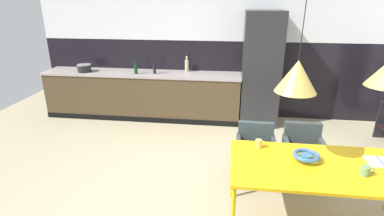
% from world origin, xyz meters
% --- Properties ---
extents(ground_plane, '(9.22, 9.22, 0.00)m').
position_xyz_m(ground_plane, '(0.00, 0.00, 0.00)').
color(ground_plane, tan).
extents(back_wall_splashback_dark, '(7.10, 0.12, 1.48)m').
position_xyz_m(back_wall_splashback_dark, '(0.00, 2.94, 0.74)').
color(back_wall_splashback_dark, black).
rests_on(back_wall_splashback_dark, ground).
extents(kitchen_counter, '(3.80, 0.63, 0.90)m').
position_xyz_m(kitchen_counter, '(-1.51, 2.58, 0.45)').
color(kitchen_counter, '#443521').
rests_on(kitchen_counter, ground).
extents(refrigerator_column, '(0.67, 0.60, 2.05)m').
position_xyz_m(refrigerator_column, '(0.73, 2.58, 1.03)').
color(refrigerator_column, '#232326').
rests_on(refrigerator_column, ground).
extents(dining_table, '(1.80, 0.89, 0.74)m').
position_xyz_m(dining_table, '(1.12, -0.22, 0.70)').
color(dining_table, gold).
rests_on(dining_table, ground).
extents(armchair_by_stool, '(0.49, 0.47, 0.75)m').
position_xyz_m(armchair_by_stool, '(1.14, 0.69, 0.49)').
color(armchair_by_stool, '#323537').
rests_on(armchair_by_stool, ground).
extents(armchair_near_window, '(0.50, 0.48, 0.74)m').
position_xyz_m(armchair_near_window, '(0.54, 0.65, 0.49)').
color(armchair_near_window, '#323537').
rests_on(armchair_near_window, ground).
extents(fruit_bowl, '(0.26, 0.26, 0.08)m').
position_xyz_m(fruit_bowl, '(0.95, -0.14, 0.79)').
color(fruit_bowl, '#33607F').
rests_on(fruit_bowl, dining_table).
extents(open_book, '(0.25, 0.21, 0.02)m').
position_xyz_m(open_book, '(1.67, -0.09, 0.75)').
color(open_book, white).
rests_on(open_book, dining_table).
extents(mug_wide_latte, '(0.11, 0.07, 0.09)m').
position_xyz_m(mug_wide_latte, '(0.51, 0.07, 0.79)').
color(mug_wide_latte, gold).
rests_on(mug_wide_latte, dining_table).
extents(mug_tall_blue, '(0.12, 0.08, 0.09)m').
position_xyz_m(mug_tall_blue, '(1.42, -0.34, 0.79)').
color(mug_tall_blue, '#5B8456').
rests_on(mug_tall_blue, dining_table).
extents(cooking_pot, '(0.26, 0.26, 0.17)m').
position_xyz_m(cooking_pot, '(-2.62, 2.49, 0.97)').
color(cooking_pot, black).
rests_on(cooking_pot, kitchen_counter).
extents(bottle_vinegar_dark, '(0.06, 0.06, 0.26)m').
position_xyz_m(bottle_vinegar_dark, '(-1.24, 2.53, 1.01)').
color(bottle_vinegar_dark, black).
rests_on(bottle_vinegar_dark, kitchen_counter).
extents(bottle_spice_small, '(0.06, 0.06, 0.25)m').
position_xyz_m(bottle_spice_small, '(-1.58, 2.47, 1.00)').
color(bottle_spice_small, '#0F3319').
rests_on(bottle_spice_small, kitchen_counter).
extents(bottle_wine_green, '(0.08, 0.08, 0.30)m').
position_xyz_m(bottle_wine_green, '(-0.66, 2.78, 1.02)').
color(bottle_wine_green, tan).
rests_on(bottle_wine_green, kitchen_counter).
extents(pendant_lamp_over_table_near, '(0.37, 0.37, 1.45)m').
position_xyz_m(pendant_lamp_over_table_near, '(0.76, -0.20, 1.61)').
color(pendant_lamp_over_table_near, black).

